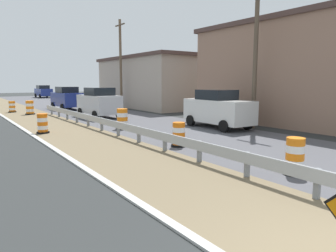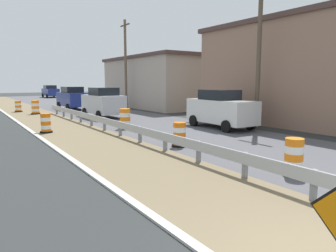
{
  "view_description": "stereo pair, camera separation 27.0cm",
  "coord_description": "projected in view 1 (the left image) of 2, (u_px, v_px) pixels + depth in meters",
  "views": [
    {
      "loc": [
        -4.43,
        -1.69,
        2.6
      ],
      "look_at": [
        2.01,
        7.5,
        1.0
      ],
      "focal_mm": 33.22,
      "sensor_mm": 36.0,
      "label": 1
    },
    {
      "loc": [
        -4.2,
        -1.85,
        2.6
      ],
      "look_at": [
        2.01,
        7.5,
        1.0
      ],
      "focal_mm": 33.22,
      "sensor_mm": 36.0,
      "label": 2
    }
  ],
  "objects": [
    {
      "name": "traffic_barrel_nearest",
      "position": [
        295.0,
        158.0,
        8.74
      ],
      "size": [
        0.63,
        0.63,
        1.06
      ],
      "color": "orange",
      "rests_on": "ground"
    },
    {
      "name": "traffic_barrel_close",
      "position": [
        179.0,
        136.0,
        12.56
      ],
      "size": [
        0.63,
        0.63,
        0.98
      ],
      "color": "orange",
      "rests_on": "ground"
    },
    {
      "name": "traffic_barrel_mid",
      "position": [
        122.0,
        120.0,
        17.26
      ],
      "size": [
        0.74,
        0.74,
        1.12
      ],
      "color": "orange",
      "rests_on": "ground"
    },
    {
      "name": "traffic_barrel_far",
      "position": [
        43.0,
        125.0,
        15.79
      ],
      "size": [
        0.63,
        0.63,
        1.0
      ],
      "color": "orange",
      "rests_on": "ground"
    },
    {
      "name": "traffic_barrel_farther",
      "position": [
        12.0,
        107.0,
        26.67
      ],
      "size": [
        0.64,
        0.64,
        0.96
      ],
      "color": "orange",
      "rests_on": "ground"
    },
    {
      "name": "traffic_barrel_farthest",
      "position": [
        30.0,
        108.0,
        24.9
      ],
      "size": [
        0.74,
        0.74,
        1.11
      ],
      "color": "orange",
      "rests_on": "ground"
    },
    {
      "name": "car_lead_near_lane",
      "position": [
        67.0,
        98.0,
        29.56
      ],
      "size": [
        2.06,
        4.43,
        2.14
      ],
      "rotation": [
        0.0,
        0.0,
        1.59
      ],
      "color": "navy",
      "rests_on": "ground"
    },
    {
      "name": "car_trailing_near_lane",
      "position": [
        43.0,
        91.0,
        51.6
      ],
      "size": [
        2.08,
        4.79,
        2.04
      ],
      "rotation": [
        0.0,
        0.0,
        -1.57
      ],
      "color": "navy",
      "rests_on": "ground"
    },
    {
      "name": "car_lead_far_lane",
      "position": [
        99.0,
        103.0,
        22.81
      ],
      "size": [
        2.15,
        4.12,
        2.19
      ],
      "rotation": [
        0.0,
        0.0,
        1.6
      ],
      "color": "silver",
      "rests_on": "ground"
    },
    {
      "name": "car_mid_far_lane",
      "position": [
        218.0,
        109.0,
        17.63
      ],
      "size": [
        2.08,
        4.4,
        2.16
      ],
      "rotation": [
        0.0,
        0.0,
        -1.61
      ],
      "color": "silver",
      "rests_on": "ground"
    },
    {
      "name": "roadside_shop_near",
      "position": [
        318.0,
        72.0,
        18.97
      ],
      "size": [
        7.41,
        14.99,
        6.36
      ],
      "color": "#93705B",
      "rests_on": "ground"
    },
    {
      "name": "roadside_shop_far",
      "position": [
        160.0,
        82.0,
        32.97
      ],
      "size": [
        8.59,
        13.48,
        5.15
      ],
      "color": "#AD9E8E",
      "rests_on": "ground"
    },
    {
      "name": "utility_pole_near",
      "position": [
        256.0,
        52.0,
        16.98
      ],
      "size": [
        0.24,
        1.8,
        8.16
      ],
      "color": "brown",
      "rests_on": "ground"
    },
    {
      "name": "utility_pole_mid",
      "position": [
        121.0,
        63.0,
        29.44
      ],
      "size": [
        0.24,
        1.8,
        8.36
      ],
      "color": "brown",
      "rests_on": "ground"
    }
  ]
}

